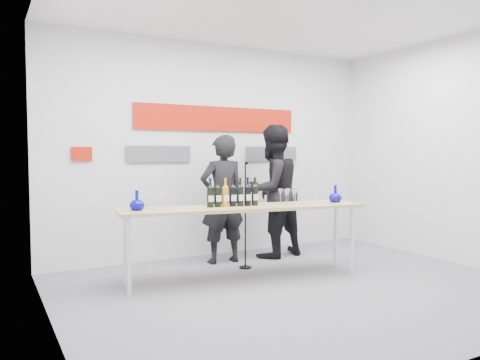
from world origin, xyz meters
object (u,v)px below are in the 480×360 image
at_px(presenter_left, 222,199).
at_px(tasting_table, 244,212).
at_px(presenter_right, 273,191).
at_px(mic_stand, 245,236).

bearing_deg(presenter_left, tasting_table, 82.50).
distance_m(tasting_table, presenter_right, 1.27).
bearing_deg(presenter_right, mic_stand, 21.34).
height_order(presenter_left, mic_stand, presenter_left).
relative_size(tasting_table, presenter_left, 1.70).
distance_m(tasting_table, presenter_left, 0.87).
xyz_separation_m(tasting_table, presenter_left, (0.15, 0.86, 0.06)).
xyz_separation_m(presenter_left, mic_stand, (0.12, -0.41, -0.44)).
distance_m(presenter_right, mic_stand, 0.93).
height_order(tasting_table, presenter_right, presenter_right).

